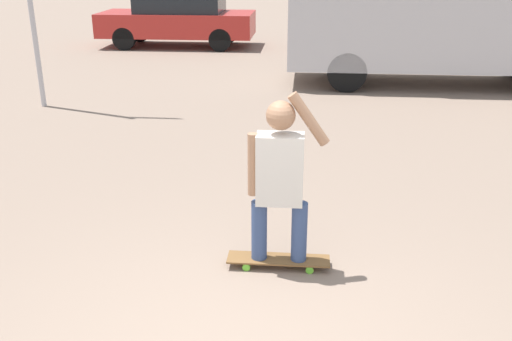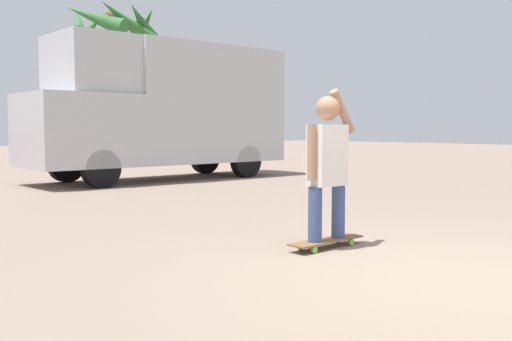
# 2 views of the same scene
# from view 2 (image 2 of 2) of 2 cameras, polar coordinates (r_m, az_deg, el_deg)

# --- Properties ---
(ground_plane) EXTENTS (80.00, 80.00, 0.00)m
(ground_plane) POSITION_cam_2_polar(r_m,az_deg,el_deg) (4.97, 18.48, -10.20)
(ground_plane) COLOR gray
(skateboard) EXTENTS (0.93, 0.22, 0.09)m
(skateboard) POSITION_cam_2_polar(r_m,az_deg,el_deg) (5.92, 7.06, -7.01)
(skateboard) COLOR brown
(skateboard) RESTS_ON ground_plane
(person_skateboarder) EXTENTS (0.69, 0.25, 1.54)m
(person_skateboarder) POSITION_cam_2_polar(r_m,az_deg,el_deg) (5.81, 7.13, 1.16)
(person_skateboarder) COLOR #384C7A
(person_skateboarder) RESTS_ON skateboard
(camper_van) EXTENTS (6.36, 2.01, 3.24)m
(camper_van) POSITION_cam_2_polar(r_m,az_deg,el_deg) (13.97, -9.08, 6.28)
(camper_van) COLOR black
(camper_van) RESTS_ON ground_plane
(palm_tree_near_van) EXTENTS (4.37, 4.40, 6.58)m
(palm_tree_near_van) POSITION_cam_2_polar(r_m,az_deg,el_deg) (25.52, -14.07, 13.32)
(palm_tree_near_van) COLOR brown
(palm_tree_near_van) RESTS_ON ground_plane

